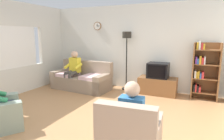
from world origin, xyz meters
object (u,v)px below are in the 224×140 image
object	(u,v)px
floor_lamp	(127,45)
person_on_couch	(73,68)
person_in_right_armchair	(133,114)
armchair_near_bookshelf	(131,137)
tv_stand	(158,86)
tv	(158,70)
couch	(82,79)
bookshelf	(203,70)

from	to	relation	value
floor_lamp	person_on_couch	world-z (taller)	floor_lamp
person_on_couch	person_in_right_armchair	bearing A→B (deg)	-41.41
armchair_near_bookshelf	tv_stand	bearing A→B (deg)	94.42
tv_stand	person_on_couch	world-z (taller)	person_on_couch
tv	floor_lamp	distance (m)	1.27
couch	person_on_couch	world-z (taller)	person_on_couch
couch	person_in_right_armchair	distance (m)	3.73
tv	bookshelf	size ratio (longest dim) A/B	0.38
tv	person_in_right_armchair	world-z (taller)	person_in_right_armchair
couch	tv_stand	distance (m)	2.42
couch	tv_stand	size ratio (longest dim) A/B	1.78
floor_lamp	person_on_couch	distance (m)	1.88
tv	armchair_near_bookshelf	xyz separation A→B (m)	(0.25, -3.16, -0.43)
couch	tv	bearing A→B (deg)	10.42
tv_stand	floor_lamp	size ratio (longest dim) A/B	0.59
couch	armchair_near_bookshelf	world-z (taller)	same
couch	armchair_near_bookshelf	distance (m)	3.78
tv	bookshelf	distance (m)	1.21
person_in_right_armchair	floor_lamp	bearing A→B (deg)	111.71
couch	bookshelf	size ratio (longest dim) A/B	1.23
tv_stand	floor_lamp	world-z (taller)	floor_lamp
tv	person_in_right_armchair	xyz separation A→B (m)	(0.24, -3.07, -0.12)
tv_stand	bookshelf	xyz separation A→B (m)	(1.20, 0.07, 0.56)
floor_lamp	armchair_near_bookshelf	world-z (taller)	floor_lamp
bookshelf	armchair_near_bookshelf	xyz separation A→B (m)	(-0.96, -3.26, -0.52)
bookshelf	person_on_couch	size ratio (longest dim) A/B	1.28
couch	floor_lamp	world-z (taller)	floor_lamp
couch	person_in_right_armchair	size ratio (longest dim) A/B	1.74
tv_stand	armchair_near_bookshelf	size ratio (longest dim) A/B	1.17
tv_stand	tv	world-z (taller)	tv
bookshelf	couch	bearing A→B (deg)	-171.54
bookshelf	person_in_right_armchair	xyz separation A→B (m)	(-0.96, -3.17, -0.21)
armchair_near_bookshelf	person_in_right_armchair	bearing A→B (deg)	94.43
armchair_near_bookshelf	person_on_couch	bearing A→B (deg)	137.67
tv	armchair_near_bookshelf	bearing A→B (deg)	-85.54
armchair_near_bookshelf	floor_lamp	bearing A→B (deg)	111.28
armchair_near_bookshelf	person_on_couch	world-z (taller)	person_on_couch
couch	bookshelf	xyz separation A→B (m)	(3.58, 0.53, 0.50)
tv	armchair_near_bookshelf	world-z (taller)	tv
armchair_near_bookshelf	person_in_right_armchair	distance (m)	0.33
couch	bookshelf	world-z (taller)	bookshelf
tv	person_in_right_armchair	size ratio (longest dim) A/B	0.54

